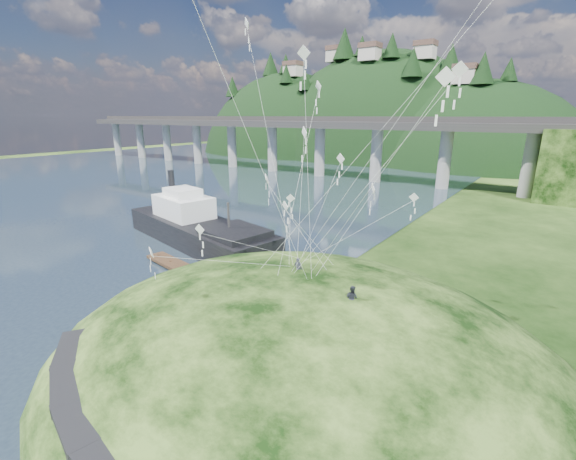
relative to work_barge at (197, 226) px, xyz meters
The scene contains 10 objects.
ground 21.00m from the work_barge, 41.67° to the right, with size 320.00×320.00×0.00m, color black.
water 58.69m from the work_barge, 164.06° to the left, with size 240.00×240.00×0.00m, color #2D4052.
grass_hill 26.68m from the work_barge, 26.74° to the right, with size 36.00×32.00×13.00m.
footpath 33.03m from the work_barge, 45.70° to the right, with size 22.29×5.84×0.83m.
bridge 57.71m from the work_barge, 100.93° to the left, with size 160.00×11.00×15.00m.
far_ridge 112.24m from the work_barge, 104.49° to the left, with size 153.00×70.00×94.50m.
work_barge is the anchor object (origin of this frame).
wooden_dock 9.70m from the work_barge, 49.55° to the right, with size 12.29×3.62×0.87m.
kite_flyers 27.28m from the work_barge, 23.24° to the right, with size 5.88×2.44×1.67m.
kite_swarm 27.03m from the work_barge, 20.14° to the right, with size 20.02×16.83×19.76m.
Camera 1 is at (20.19, -16.48, 15.28)m, focal length 24.00 mm.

